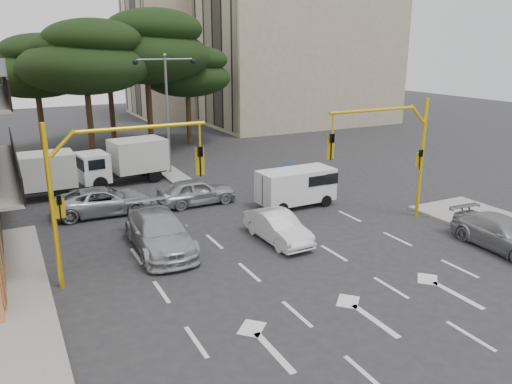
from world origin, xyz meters
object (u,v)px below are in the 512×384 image
(car_silver_cross_b, at_px, (196,191))
(street_lamp_center, at_px, (167,93))
(car_white_hatch, at_px, (278,227))
(car_blue_compact, at_px, (288,178))
(car_silver_cross_a, at_px, (104,201))
(signal_mast_left, at_px, (104,178))
(car_silver_wagon, at_px, (159,232))
(box_truck_a, at_px, (27,178))
(signal_mast_right, at_px, (396,145))
(box_truck_b, at_px, (123,162))
(car_silver_parked, at_px, (503,234))
(van_white, at_px, (296,188))

(car_silver_cross_b, bearing_deg, street_lamp_center, -5.98)
(car_white_hatch, relative_size, car_blue_compact, 0.90)
(car_silver_cross_a, bearing_deg, car_blue_compact, -90.07)
(car_blue_compact, bearing_deg, signal_mast_left, -104.68)
(car_white_hatch, distance_m, car_silver_wagon, 5.18)
(car_silver_wagon, bearing_deg, box_truck_a, 116.51)
(car_silver_cross_a, height_order, box_truck_a, box_truck_a)
(box_truck_a, bearing_deg, signal_mast_right, -127.66)
(signal_mast_right, height_order, box_truck_b, signal_mast_right)
(car_silver_cross_a, bearing_deg, car_silver_wagon, -164.93)
(car_silver_parked, bearing_deg, car_white_hatch, 150.75)
(car_blue_compact, height_order, van_white, van_white)
(street_lamp_center, distance_m, car_white_hatch, 14.54)
(signal_mast_left, height_order, car_silver_cross_a, signal_mast_left)
(car_silver_cross_b, xyz_separation_m, van_white, (4.69, -2.74, 0.30))
(car_silver_parked, height_order, van_white, van_white)
(car_blue_compact, distance_m, car_silver_parked, 12.44)
(street_lamp_center, height_order, box_truck_b, street_lamp_center)
(signal_mast_right, relative_size, car_silver_wagon, 1.09)
(van_white, bearing_deg, street_lamp_center, -159.05)
(signal_mast_left, xyz_separation_m, box_truck_a, (-2.09, 12.01, -2.58))
(car_silver_wagon, height_order, car_silver_cross_a, car_silver_wagon)
(car_white_hatch, bearing_deg, signal_mast_left, -179.64)
(signal_mast_left, height_order, car_white_hatch, signal_mast_left)
(car_white_hatch, bearing_deg, street_lamp_center, 90.46)
(car_silver_wagon, bearing_deg, car_silver_cross_a, 104.19)
(signal_mast_left, distance_m, car_blue_compact, 14.18)
(box_truck_a, bearing_deg, street_lamp_center, -77.59)
(van_white, bearing_deg, car_white_hatch, -41.44)
(signal_mast_left, relative_size, car_silver_cross_b, 1.40)
(car_silver_wagon, xyz_separation_m, van_white, (8.33, 2.48, 0.24))
(car_blue_compact, height_order, car_silver_cross_a, car_blue_compact)
(car_silver_wagon, relative_size, car_silver_cross_b, 1.28)
(signal_mast_left, xyz_separation_m, car_silver_cross_a, (1.21, 7.70, -3.19))
(box_truck_a, bearing_deg, car_blue_compact, -109.89)
(signal_mast_left, height_order, van_white, signal_mast_left)
(car_blue_compact, height_order, box_truck_a, box_truck_a)
(box_truck_b, bearing_deg, van_white, -148.51)
(signal_mast_right, xyz_separation_m, street_lamp_center, (-6.80, 14.01, 1.54))
(box_truck_a, height_order, box_truck_b, box_truck_b)
(car_blue_compact, xyz_separation_m, car_silver_cross_a, (-10.71, 0.69, -0.07))
(street_lamp_center, xyz_separation_m, car_silver_wagon, (-4.39, -12.22, -4.63))
(car_white_hatch, relative_size, car_silver_cross_a, 0.81)
(signal_mast_right, distance_m, box_truck_b, 16.87)
(box_truck_b, bearing_deg, car_silver_cross_a, 150.33)
(car_silver_parked, bearing_deg, car_silver_wagon, 156.20)
(car_white_hatch, height_order, car_silver_cross_a, car_silver_cross_a)
(street_lamp_center, distance_m, car_silver_wagon, 13.78)
(street_lamp_center, xyz_separation_m, car_blue_compact, (5.12, -7.00, -4.66))
(signal_mast_right, relative_size, car_silver_cross_b, 1.40)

